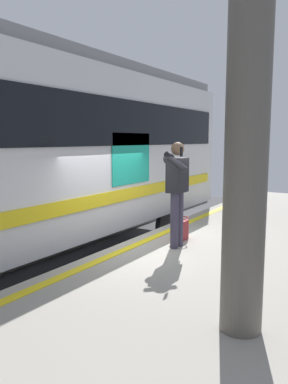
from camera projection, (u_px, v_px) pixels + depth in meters
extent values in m
plane|color=#3D3D3F|center=(130.00, 289.00, 7.17)|extent=(23.95, 23.95, 0.00)
cube|color=#9E998E|center=(248.00, 288.00, 5.97)|extent=(15.84, 4.40, 0.95)
cube|color=yellow|center=(144.00, 241.00, 6.89)|extent=(15.53, 0.16, 0.01)
cube|color=slate|center=(79.00, 273.00, 7.82)|extent=(20.60, 0.08, 0.16)
cube|color=slate|center=(29.00, 261.00, 8.56)|extent=(20.60, 0.08, 0.16)
cube|color=black|center=(44.00, 117.00, 5.74)|extent=(12.93, 0.03, 0.90)
cube|color=yellow|center=(47.00, 211.00, 5.93)|extent=(12.93, 0.03, 0.24)
cube|color=#19A58C|center=(132.00, 159.00, 7.85)|extent=(1.35, 0.02, 1.04)
cylinder|color=black|center=(165.00, 225.00, 9.97)|extent=(0.84, 0.12, 0.84)
cylinder|color=black|center=(95.00, 216.00, 11.17)|extent=(0.84, 0.12, 0.84)
cylinder|color=#383347|center=(179.00, 219.00, 6.57)|extent=(0.14, 0.14, 0.94)
cylinder|color=#383347|center=(174.00, 221.00, 6.42)|extent=(0.14, 0.14, 0.94)
cube|color=black|center=(177.00, 175.00, 6.39)|extent=(0.40, 0.24, 0.57)
sphere|color=black|center=(169.00, 159.00, 6.44)|extent=(0.20, 0.20, 0.20)
sphere|color=#997051|center=(178.00, 149.00, 6.33)|extent=(0.22, 0.22, 0.22)
cylinder|color=black|center=(184.00, 177.00, 6.61)|extent=(0.09, 0.09, 0.52)
cylinder|color=black|center=(176.00, 162.00, 6.13)|extent=(0.09, 0.42, 0.33)
cube|color=black|center=(181.00, 152.00, 6.05)|extent=(0.07, 0.02, 0.15)
cube|color=maroon|center=(181.00, 230.00, 6.99)|extent=(0.34, 0.17, 0.35)
torus|color=maroon|center=(181.00, 218.00, 6.96)|extent=(0.31, 0.31, 0.02)
cylinder|color=#59544C|center=(247.00, 131.00, 3.45)|extent=(0.40, 0.40, 3.78)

